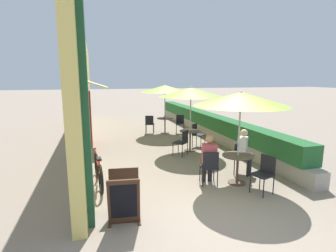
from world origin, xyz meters
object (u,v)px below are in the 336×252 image
patio_umbrella_mid (191,92)px  cafe_chair_mid_right (197,133)px  seated_patron_near_left (244,150)px  coffee_cup_far (164,117)px  cafe_chair_near_left (240,155)px  bicycle_leaning (98,171)px  cafe_chair_near_back (265,171)px  cafe_chair_far_right (180,122)px  cafe_chair_mid_left (182,141)px  menu_board (124,197)px  patio_table_far (165,122)px  cafe_chair_near_right (210,165)px  patio_table_mid (190,136)px  seated_patron_near_right (209,157)px  patio_table_near (238,163)px  patio_umbrella_near (241,99)px  cafe_chair_far_left (150,123)px  patio_umbrella_far (165,89)px

patio_umbrella_mid → cafe_chair_mid_right: (0.49, 0.54, -1.59)m
seated_patron_near_left → cafe_chair_mid_right: (-0.09, 3.17, -0.17)m
coffee_cup_far → cafe_chair_near_left: bearing=-83.7°
cafe_chair_near_left → bicycle_leaning: bearing=-52.0°
seated_patron_near_left → bicycle_leaning: (-3.84, 0.30, -0.33)m
cafe_chair_near_back → cafe_chair_far_right: (0.26, 6.83, 0.00)m
cafe_chair_mid_left → menu_board: menu_board is taller
cafe_chair_mid_left → cafe_chair_mid_right: 1.45m
patio_table_far → bicycle_leaning: bicycle_leaning is taller
cafe_chair_near_left → patio_umbrella_mid: (-0.49, 2.55, 1.59)m
cafe_chair_near_right → patio_table_mid: 3.14m
patio_table_mid → patio_table_far: size_ratio=1.00×
cafe_chair_near_right → cafe_chair_far_right: 6.24m
cafe_chair_near_left → coffee_cup_far: (-0.63, 5.66, 0.26)m
seated_patron_near_right → patio_table_near: bearing=-2.8°
cafe_chair_near_left → patio_table_far: 5.75m
patio_umbrella_near → cafe_chair_far_left: (-0.87, 6.45, -1.59)m
seated_patron_near_left → cafe_chair_near_back: seated_patron_near_left is taller
cafe_chair_far_left → cafe_chair_mid_left: bearing=-68.4°
seated_patron_near_left → cafe_chair_near_back: bearing=31.7°
coffee_cup_far → patio_table_far: bearing=49.7°
cafe_chair_far_left → patio_umbrella_far: bearing=6.0°
patio_table_mid → cafe_chair_far_right: (0.63, 3.03, -0.01)m
cafe_chair_near_right → seated_patron_near_right: (0.02, 0.11, 0.17)m
cafe_chair_mid_left → cafe_chair_far_left: bearing=52.6°
seated_patron_near_right → menu_board: seated_patron_near_right is taller
patio_umbrella_mid → menu_board: patio_umbrella_mid is taller
cafe_chair_near_back → bicycle_leaning: bearing=49.3°
seated_patron_near_left → cafe_chair_near_left: bearing=-90.0°
patio_table_far → cafe_chair_mid_right: bearing=-77.7°
patio_umbrella_mid → cafe_chair_mid_right: bearing=48.1°
patio_umbrella_far → cafe_chair_near_left: bearing=-84.2°
cafe_chair_near_right → patio_umbrella_near: bearing=6.0°
patio_umbrella_near → seated_patron_near_left: 1.59m
patio_table_near → seated_patron_near_left: size_ratio=0.61×
coffee_cup_far → patio_table_mid: bearing=-87.5°
cafe_chair_near_right → patio_table_far: 6.27m
bicycle_leaning → menu_board: bearing=-81.2°
cafe_chair_near_right → patio_table_far: size_ratio=1.14×
patio_table_far → patio_umbrella_mid: bearing=-88.5°
cafe_chair_far_left → coffee_cup_far: (0.66, -0.20, 0.26)m
patio_table_mid → cafe_chair_far_left: size_ratio=0.88×
patio_umbrella_mid → patio_table_far: 3.54m
patio_umbrella_near → patio_umbrella_mid: (-0.07, 3.15, 0.00)m
cafe_chair_far_left → patio_table_near: bearing=-65.4°
cafe_chair_mid_left → coffee_cup_far: (0.35, 3.64, 0.26)m
patio_umbrella_near → cafe_chair_near_right: (-0.72, 0.07, -1.59)m
patio_table_far → menu_board: 7.79m
seated_patron_near_left → cafe_chair_near_right: (-1.23, -0.45, -0.17)m
patio_umbrella_far → coffee_cup_far: 1.34m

